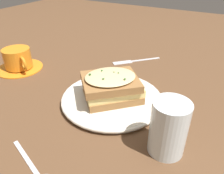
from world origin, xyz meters
TOP-DOWN VIEW (x-y plane):
  - ground_plane at (0.00, 0.00)m, footprint 2.40×2.40m
  - dinner_plate at (-0.03, -0.02)m, footprint 0.25×0.25m
  - sandwich at (-0.03, -0.02)m, footprint 0.17×0.18m
  - teacup_with_saucer at (0.33, -0.03)m, footprint 0.15×0.15m
  - water_glass at (-0.20, 0.07)m, footprint 0.07×0.07m
  - fork at (0.03, -0.26)m, footprint 0.13×0.14m

SIDE VIEW (x-z plane):
  - ground_plane at x=0.00m, z-range 0.00..0.00m
  - fork at x=0.03m, z-range 0.00..0.00m
  - dinner_plate at x=-0.03m, z-range 0.00..0.02m
  - teacup_with_saucer at x=0.33m, z-range 0.00..0.06m
  - sandwich at x=-0.03m, z-range 0.01..0.08m
  - water_glass at x=-0.20m, z-range 0.00..0.11m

